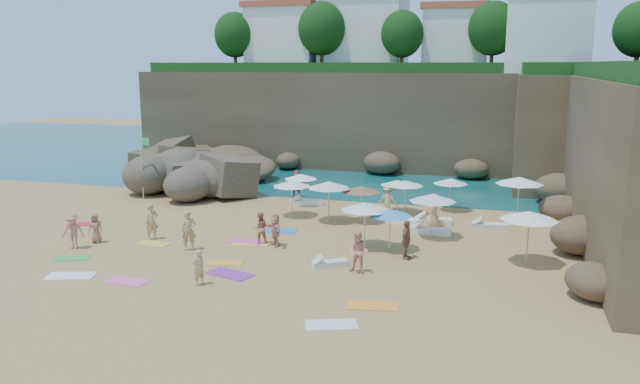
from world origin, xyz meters
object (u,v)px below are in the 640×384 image
(parasol_1, at_px, (329,185))
(person_stand_5, at_px, (297,183))
(flag_pole, at_px, (143,159))
(person_stand_1, at_px, (260,228))
(person_stand_3, at_px, (406,240))
(parasol_2, at_px, (398,183))
(person_stand_0, at_px, (152,222))
(person_stand_2, at_px, (388,199))
(person_stand_6, at_px, (199,267))
(rock_outcrop, at_px, (180,196))
(lounger_0, at_px, (307,203))
(parasol_0, at_px, (301,177))
(person_stand_4, at_px, (433,210))

(parasol_1, relative_size, person_stand_5, 1.36)
(flag_pole, distance_m, person_stand_5, 10.08)
(person_stand_1, bearing_deg, person_stand_5, -102.48)
(flag_pole, xyz_separation_m, person_stand_3, (18.33, -7.94, -1.74))
(parasol_2, bearing_deg, person_stand_5, 160.88)
(flag_pole, relative_size, person_stand_3, 2.29)
(person_stand_0, relative_size, person_stand_1, 1.16)
(flag_pole, xyz_separation_m, person_stand_2, (15.99, 0.45, -1.78))
(flag_pole, relative_size, person_stand_0, 2.25)
(person_stand_2, bearing_deg, person_stand_5, -11.57)
(parasol_1, bearing_deg, person_stand_3, -47.03)
(person_stand_2, bearing_deg, person_stand_6, 83.11)
(parasol_2, relative_size, person_stand_1, 1.29)
(rock_outcrop, height_order, parasol_1, parasol_1)
(rock_outcrop, bearing_deg, lounger_0, -1.31)
(flag_pole, xyz_separation_m, person_stand_5, (9.29, 3.50, -1.75))
(rock_outcrop, relative_size, parasol_2, 3.67)
(rock_outcrop, xyz_separation_m, person_stand_0, (3.88, -9.82, 0.92))
(flag_pole, bearing_deg, person_stand_1, -34.04)
(parasol_0, height_order, parasol_2, parasol_0)
(parasol_2, bearing_deg, person_stand_3, -78.06)
(rock_outcrop, relative_size, person_stand_6, 5.11)
(lounger_0, relative_size, person_stand_4, 1.08)
(parasol_1, xyz_separation_m, person_stand_3, (5.19, -5.57, -1.20))
(rock_outcrop, xyz_separation_m, lounger_0, (9.00, -0.21, 0.16))
(lounger_0, xyz_separation_m, person_stand_0, (-5.12, -9.62, 0.76))
(flag_pole, bearing_deg, person_stand_2, 1.60)
(parasol_0, height_order, person_stand_4, parasol_0)
(lounger_0, distance_m, person_stand_3, 11.99)
(person_stand_0, distance_m, person_stand_2, 13.63)
(parasol_2, xyz_separation_m, person_stand_6, (-5.53, -14.70, -1.04))
(person_stand_0, relative_size, person_stand_2, 1.07)
(parasol_0, xyz_separation_m, person_stand_6, (0.58, -14.91, -1.07))
(person_stand_0, relative_size, person_stand_6, 1.25)
(flag_pole, xyz_separation_m, parasol_1, (13.14, -2.37, -0.54))
(person_stand_0, xyz_separation_m, person_stand_5, (3.71, 11.85, -0.03))
(rock_outcrop, xyz_separation_m, person_stand_2, (14.29, -1.03, 0.86))
(person_stand_5, height_order, person_stand_6, person_stand_5)
(rock_outcrop, relative_size, lounger_0, 3.73)
(parasol_0, relative_size, person_stand_5, 1.16)
(flag_pole, relative_size, person_stand_4, 2.23)
(person_stand_0, distance_m, person_stand_6, 7.54)
(person_stand_1, xyz_separation_m, person_stand_3, (7.26, -0.47, 0.11))
(parasol_1, distance_m, person_stand_0, 9.72)
(parasol_2, distance_m, person_stand_3, 9.20)
(parasol_1, relative_size, person_stand_3, 1.34)
(parasol_0, xyz_separation_m, person_stand_1, (0.74, -8.71, -1.01))
(parasol_1, bearing_deg, person_stand_2, 44.66)
(rock_outcrop, height_order, person_stand_5, person_stand_5)
(rock_outcrop, distance_m, person_stand_5, 7.90)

